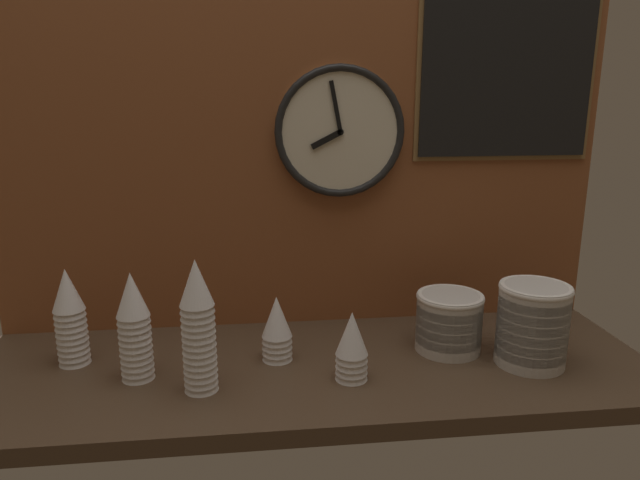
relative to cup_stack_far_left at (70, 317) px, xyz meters
The scene contains 11 objects.
ground_plane 57.89cm from the cup_stack_far_left, ahead, with size 160.00×56.00×4.00cm, color #4C3826.
wall_tiled_back 72.35cm from the cup_stack_far_left, 20.38° to the left, with size 160.00×3.00×105.00cm.
cup_stack_far_left is the anchor object (origin of this frame).
cup_stack_center 47.86cm from the cup_stack_far_left, ahead, with size 7.25×7.25×15.86cm.
cup_stack_center_left 34.88cm from the cup_stack_far_left, 27.69° to the right, with size 7.25×7.25×29.20cm.
cup_stack_center_right 65.42cm from the cup_stack_far_left, 13.38° to the right, with size 7.25×7.25×15.86cm.
cup_stack_left 18.77cm from the cup_stack_far_left, 29.69° to the right, with size 7.25×7.25×24.75cm.
bowl_stack_far_right 107.23cm from the cup_stack_far_left, ahead, with size 16.43×16.43×19.45cm.
bowl_stack_right 89.98cm from the cup_stack_far_left, ahead, with size 16.43×16.43×14.56cm.
wall_clock 79.06cm from the cup_stack_far_left, 15.18° to the left, with size 33.70×2.70×33.70cm.
menu_board 125.13cm from the cup_stack_far_left, ahead, with size 48.52×1.32×49.69cm.
Camera 1 is at (-12.71, -123.31, 61.58)cm, focal length 32.00 mm.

